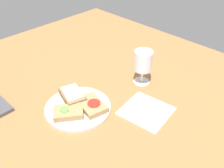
# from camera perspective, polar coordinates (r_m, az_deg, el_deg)

# --- Properties ---
(wooden_table) EXTENTS (1.40, 1.40, 0.03)m
(wooden_table) POSITION_cam_1_polar(r_m,az_deg,el_deg) (0.93, -6.27, -4.26)
(wooden_table) COLOR #9E6B3D
(wooden_table) RESTS_ON ground
(plate) EXTENTS (0.23, 0.23, 0.01)m
(plate) POSITION_cam_1_polar(r_m,az_deg,el_deg) (0.88, -7.78, -5.45)
(plate) COLOR silver
(plate) RESTS_ON wooden_table
(sandwich_with_tomato) EXTENTS (0.10, 0.12, 0.02)m
(sandwich_with_tomato) POSITION_cam_1_polar(r_m,az_deg,el_deg) (0.86, -4.68, -4.77)
(sandwich_with_tomato) COLOR #A88456
(sandwich_with_tomato) RESTS_ON plate
(sandwich_with_cheese) EXTENTS (0.10, 0.12, 0.03)m
(sandwich_with_cheese) POSITION_cam_1_polar(r_m,az_deg,el_deg) (0.90, -8.98, -2.61)
(sandwich_with_cheese) COLOR brown
(sandwich_with_cheese) RESTS_ON plate
(sandwich_with_cucumber) EXTENTS (0.12, 0.11, 0.02)m
(sandwich_with_cucumber) POSITION_cam_1_polar(r_m,az_deg,el_deg) (0.84, -9.97, -6.37)
(sandwich_with_cucumber) COLOR #A88456
(sandwich_with_cucumber) RESTS_ON plate
(wine_glass) EXTENTS (0.07, 0.07, 0.14)m
(wine_glass) POSITION_cam_1_polar(r_m,az_deg,el_deg) (0.96, 7.10, 4.89)
(wine_glass) COLOR white
(wine_glass) RESTS_ON wooden_table
(napkin) EXTENTS (0.17, 0.18, 0.00)m
(napkin) POSITION_cam_1_polar(r_m,az_deg,el_deg) (0.88, 7.81, -6.14)
(napkin) COLOR white
(napkin) RESTS_ON wooden_table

